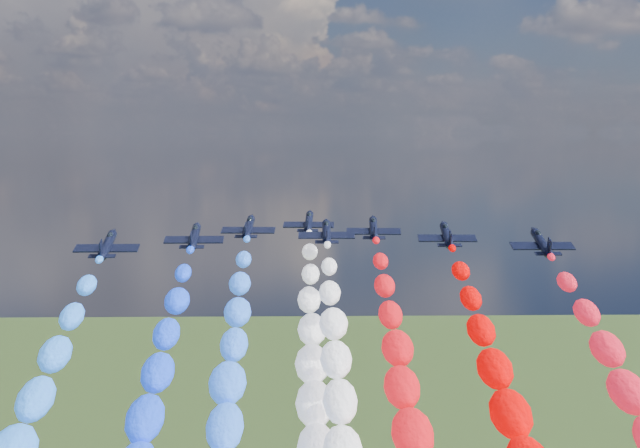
{
  "coord_description": "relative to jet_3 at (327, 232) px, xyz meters",
  "views": [
    {
      "loc": [
        -3.01,
        -135.06,
        116.3
      ],
      "look_at": [
        0.0,
        4.0,
        101.47
      ],
      "focal_mm": 47.91,
      "sensor_mm": 36.0,
      "label": 1
    }
  ],
  "objects": [
    {
      "name": "jet_3",
      "position": [
        0.0,
        0.0,
        0.0
      ],
      "size": [
        9.8,
        13.28,
        6.1
      ],
      "primitive_type": null,
      "rotation": [
        0.27,
        0.0,
        -0.02
      ],
      "color": "black"
    },
    {
      "name": "jet_4",
      "position": [
        -2.89,
        16.77,
        0.0
      ],
      "size": [
        10.32,
        13.65,
        6.1
      ],
      "primitive_type": null,
      "rotation": [
        0.27,
        0.0,
        -0.06
      ],
      "color": "black"
    },
    {
      "name": "jet_2",
      "position": [
        -13.76,
        7.94,
        0.0
      ],
      "size": [
        10.26,
        13.61,
        6.1
      ],
      "primitive_type": null,
      "rotation": [
        0.27,
        0.0,
        -0.05
      ],
      "color": "black"
    },
    {
      "name": "jet_1",
      "position": [
        -21.79,
        -5.64,
        0.0
      ],
      "size": [
        9.81,
        13.29,
        6.1
      ],
      "primitive_type": null,
      "rotation": [
        0.27,
        0.0,
        0.02
      ],
      "color": "black"
    },
    {
      "name": "jet_5",
      "position": [
        8.5,
        5.61,
        0.0
      ],
      "size": [
        10.34,
        13.66,
        6.1
      ],
      "primitive_type": null,
      "rotation": [
        0.27,
        0.0,
        -0.06
      ],
      "color": "black"
    },
    {
      "name": "jet_6",
      "position": [
        19.8,
        -4.56,
        0.0
      ],
      "size": [
        10.16,
        13.54,
        6.1
      ],
      "primitive_type": null,
      "rotation": [
        0.27,
        0.0,
        -0.05
      ],
      "color": "black"
    },
    {
      "name": "trail_4",
      "position": [
        -2.89,
        -40.05,
        -22.36
      ],
      "size": [
        6.96,
        110.12,
        48.81
      ],
      "primitive_type": null,
      "color": "white"
    },
    {
      "name": "jet_0",
      "position": [
        -33.68,
        -15.65,
        0.0
      ],
      "size": [
        9.93,
        13.37,
        6.1
      ],
      "primitive_type": null,
      "rotation": [
        0.27,
        0.0,
        0.03
      ],
      "color": "black"
    },
    {
      "name": "jet_7",
      "position": [
        32.8,
        -14.53,
        0.0
      ],
      "size": [
        9.86,
        13.32,
        6.1
      ],
      "primitive_type": null,
      "rotation": [
        0.27,
        0.0,
        -0.02
      ],
      "color": "black"
    }
  ]
}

